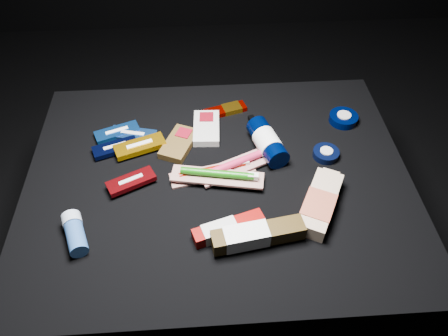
{
  "coord_description": "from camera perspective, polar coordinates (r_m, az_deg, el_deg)",
  "views": [
    {
      "loc": [
        -0.03,
        -0.75,
        1.23
      ],
      "look_at": [
        0.01,
        0.01,
        0.42
      ],
      "focal_mm": 35.0,
      "sensor_mm": 36.0,
      "label": 1
    }
  ],
  "objects": [
    {
      "name": "luna_bar_1",
      "position": [
        1.26,
        -13.77,
        4.54
      ],
      "size": [
        0.13,
        0.09,
        0.02
      ],
      "rotation": [
        0.0,
        0.0,
        0.37
      ],
      "color": "#114492",
      "rests_on": "cloth_table"
    },
    {
      "name": "bodywash_bottle",
      "position": [
        1.06,
        12.37,
        -4.67
      ],
      "size": [
        0.14,
        0.2,
        0.04
      ],
      "rotation": [
        0.0,
        0.0,
        -0.47
      ],
      "color": "#CEAE8E",
      "rests_on": "cloth_table"
    },
    {
      "name": "clif_bar_0",
      "position": [
        1.19,
        -5.79,
        3.35
      ],
      "size": [
        0.11,
        0.14,
        0.02
      ],
      "rotation": [
        0.0,
        0.0,
        -0.41
      ],
      "color": "#523C19",
      "rests_on": "cloth_table"
    },
    {
      "name": "cloth_table",
      "position": [
        1.27,
        -0.65,
        -7.17
      ],
      "size": [
        0.98,
        0.78,
        0.4
      ],
      "primitive_type": "cube",
      "color": "black",
      "rests_on": "ground"
    },
    {
      "name": "luna_bar_4",
      "position": [
        1.11,
        -12.03,
        -1.7
      ],
      "size": [
        0.13,
        0.09,
        0.02
      ],
      "rotation": [
        0.0,
        0.0,
        0.45
      ],
      "color": "maroon",
      "rests_on": "cloth_table"
    },
    {
      "name": "luna_bar_2",
      "position": [
        1.21,
        -14.01,
        2.59
      ],
      "size": [
        0.13,
        0.08,
        0.02
      ],
      "rotation": [
        0.0,
        0.0,
        0.35
      ],
      "color": "black",
      "rests_on": "cloth_table"
    },
    {
      "name": "lotion_bottle",
      "position": [
        1.17,
        5.66,
        3.43
      ],
      "size": [
        0.1,
        0.2,
        0.06
      ],
      "rotation": [
        0.0,
        0.0,
        0.29
      ],
      "color": "black",
      "rests_on": "cloth_table"
    },
    {
      "name": "power_bar",
      "position": [
        1.3,
        0.42,
        7.63
      ],
      "size": [
        0.13,
        0.07,
        0.02
      ],
      "rotation": [
        0.0,
        0.0,
        0.3
      ],
      "color": "#7D0500",
      "rests_on": "cloth_table"
    },
    {
      "name": "cream_tin_upper",
      "position": [
        1.31,
        15.32,
        6.29
      ],
      "size": [
        0.08,
        0.08,
        0.03
      ],
      "rotation": [
        0.0,
        0.0,
        0.34
      ],
      "color": "black",
      "rests_on": "cloth_table"
    },
    {
      "name": "toothbrush_pack_1",
      "position": [
        1.13,
        2.61,
        0.82
      ],
      "size": [
        0.24,
        0.15,
        0.03
      ],
      "rotation": [
        0.0,
        0.0,
        0.43
      ],
      "color": "beige",
      "rests_on": "cloth_table"
    },
    {
      "name": "toothbrush_pack_2",
      "position": [
        1.09,
        -0.71,
        -0.99
      ],
      "size": [
        0.24,
        0.1,
        0.03
      ],
      "rotation": [
        0.0,
        0.0,
        -0.19
      ],
      "color": "beige",
      "rests_on": "cloth_table"
    },
    {
      "name": "toothpaste_carton_green",
      "position": [
        0.97,
        3.93,
        -8.79
      ],
      "size": [
        0.21,
        0.08,
        0.04
      ],
      "rotation": [
        0.0,
        0.0,
        0.16
      ],
      "color": "#38270B",
      "rests_on": "cloth_table"
    },
    {
      "name": "luna_bar_0",
      "position": [
        1.24,
        -11.79,
        4.25
      ],
      "size": [
        0.14,
        0.08,
        0.02
      ],
      "rotation": [
        0.0,
        0.0,
        -0.24
      ],
      "color": "#1C4A91",
      "rests_on": "cloth_table"
    },
    {
      "name": "toothbrush_pack_0",
      "position": [
        1.12,
        -1.35,
        -0.41
      ],
      "size": [
        0.22,
        0.09,
        0.02
      ],
      "rotation": [
        0.0,
        0.0,
        0.21
      ],
      "color": "#B4ABA8",
      "rests_on": "cloth_table"
    },
    {
      "name": "clif_bar_1",
      "position": [
        1.24,
        -2.31,
        5.41
      ],
      "size": [
        0.08,
        0.14,
        0.02
      ],
      "rotation": [
        0.0,
        0.0,
        -0.05
      ],
      "color": "silver",
      "rests_on": "cloth_table"
    },
    {
      "name": "ground",
      "position": [
        1.44,
        -0.58,
        -11.87
      ],
      "size": [
        3.0,
        3.0,
        0.0
      ],
      "primitive_type": "plane",
      "color": "black",
      "rests_on": "ground"
    },
    {
      "name": "deodorant_stick",
      "position": [
        1.04,
        -18.91,
        -8.01
      ],
      "size": [
        0.08,
        0.11,
        0.04
      ],
      "rotation": [
        0.0,
        0.0,
        0.35
      ],
      "color": "#2A5290",
      "rests_on": "cloth_table"
    },
    {
      "name": "toothpaste_carton_red",
      "position": [
        0.99,
        0.21,
        -8.0
      ],
      "size": [
        0.17,
        0.09,
        0.03
      ],
      "rotation": [
        0.0,
        0.0,
        0.31
      ],
      "color": "#7C0300",
      "rests_on": "cloth_table"
    },
    {
      "name": "cream_tin_lower",
      "position": [
        1.19,
        13.17,
        1.85
      ],
      "size": [
        0.07,
        0.07,
        0.02
      ],
      "rotation": [
        0.0,
        0.0,
        0.0
      ],
      "color": "black",
      "rests_on": "cloth_table"
    },
    {
      "name": "luna_bar_3",
      "position": [
        1.19,
        -10.93,
        2.82
      ],
      "size": [
        0.14,
        0.09,
        0.02
      ],
      "rotation": [
        0.0,
        0.0,
        0.36
      ],
      "color": "#C88808",
      "rests_on": "cloth_table"
    }
  ]
}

